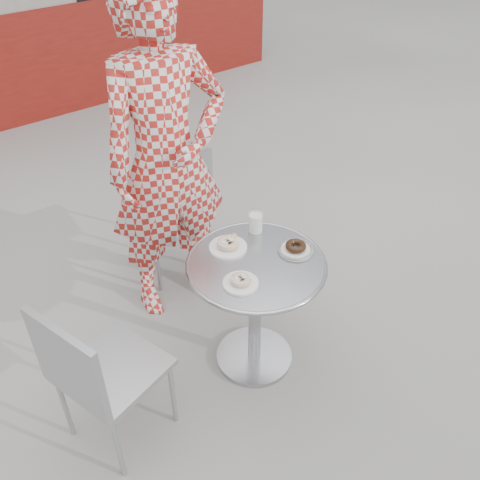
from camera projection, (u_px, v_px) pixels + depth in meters
ground at (253, 362)px, 2.86m from camera, size 60.00×60.00×0.00m
bistro_table at (256, 289)px, 2.57m from camera, size 0.66×0.66×0.67m
chair_far at (170, 232)px, 3.33m from camera, size 0.44×0.44×0.87m
chair_left at (116, 395)px, 2.38m from camera, size 0.50×0.49×0.84m
seated_person at (167, 161)px, 2.72m from camera, size 0.72×0.52×1.84m
plate_far at (228, 245)px, 2.55m from camera, size 0.18×0.18×0.05m
plate_near at (241, 281)px, 2.35m from camera, size 0.16×0.16×0.04m
plate_checker at (296, 248)px, 2.53m from camera, size 0.17×0.17×0.04m
milk_cup at (256, 222)px, 2.63m from camera, size 0.07×0.07×0.11m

